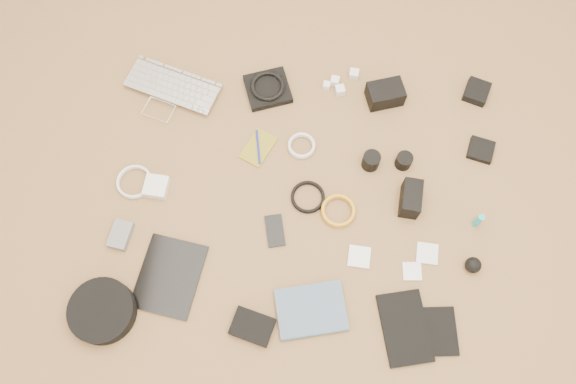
# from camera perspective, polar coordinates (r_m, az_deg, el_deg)

# --- Properties ---
(laptop) EXTENTS (0.40, 0.33, 0.03)m
(laptop) POSITION_cam_1_polar(r_m,az_deg,el_deg) (2.17, -12.19, 9.39)
(laptop) COLOR silver
(laptop) RESTS_ON ground
(headphone_pouch) EXTENTS (0.20, 0.19, 0.03)m
(headphone_pouch) POSITION_cam_1_polar(r_m,az_deg,el_deg) (2.14, -2.07, 10.41)
(headphone_pouch) COLOR black
(headphone_pouch) RESTS_ON ground
(headphones) EXTENTS (0.15, 0.15, 0.02)m
(headphones) POSITION_cam_1_polar(r_m,az_deg,el_deg) (2.12, -2.09, 10.72)
(headphones) COLOR black
(headphones) RESTS_ON headphone_pouch
(charger_a) EXTENTS (0.03, 0.03, 0.02)m
(charger_a) POSITION_cam_1_polar(r_m,az_deg,el_deg) (2.15, 3.95, 10.76)
(charger_a) COLOR silver
(charger_a) RESTS_ON ground
(charger_b) EXTENTS (0.04, 0.04, 0.03)m
(charger_b) POSITION_cam_1_polar(r_m,az_deg,el_deg) (2.14, 5.30, 10.26)
(charger_b) COLOR silver
(charger_b) RESTS_ON ground
(charger_c) EXTENTS (0.04, 0.04, 0.03)m
(charger_c) POSITION_cam_1_polar(r_m,az_deg,el_deg) (2.18, 6.72, 11.80)
(charger_c) COLOR silver
(charger_c) RESTS_ON ground
(charger_d) EXTENTS (0.03, 0.03, 0.03)m
(charger_d) POSITION_cam_1_polar(r_m,az_deg,el_deg) (2.16, 4.78, 11.16)
(charger_d) COLOR silver
(charger_d) RESTS_ON ground
(dslr_camera) EXTENTS (0.15, 0.13, 0.07)m
(dslr_camera) POSITION_cam_1_polar(r_m,az_deg,el_deg) (2.13, 9.84, 9.78)
(dslr_camera) COLOR black
(dslr_camera) RESTS_ON ground
(lens_pouch) EXTENTS (0.11, 0.12, 0.03)m
(lens_pouch) POSITION_cam_1_polar(r_m,az_deg,el_deg) (2.24, 18.62, 9.63)
(lens_pouch) COLOR black
(lens_pouch) RESTS_ON ground
(notebook_olive) EXTENTS (0.14, 0.16, 0.01)m
(notebook_olive) POSITION_cam_1_polar(r_m,az_deg,el_deg) (2.03, -3.04, 4.52)
(notebook_olive) COLOR olive
(notebook_olive) RESTS_ON ground
(pen_blue) EXTENTS (0.03, 0.13, 0.01)m
(pen_blue) POSITION_cam_1_polar(r_m,az_deg,el_deg) (2.03, -3.05, 4.62)
(pen_blue) COLOR #141CA4
(pen_blue) RESTS_ON notebook_olive
(cable_white_a) EXTENTS (0.12, 0.12, 0.01)m
(cable_white_a) POSITION_cam_1_polar(r_m,az_deg,el_deg) (2.03, 1.38, 4.66)
(cable_white_a) COLOR silver
(cable_white_a) RESTS_ON ground
(lens_a) EXTENTS (0.07, 0.07, 0.07)m
(lens_a) POSITION_cam_1_polar(r_m,az_deg,el_deg) (2.00, 8.43, 3.16)
(lens_a) COLOR black
(lens_a) RESTS_ON ground
(lens_b) EXTENTS (0.07, 0.07, 0.05)m
(lens_b) POSITION_cam_1_polar(r_m,az_deg,el_deg) (2.03, 11.68, 3.12)
(lens_b) COLOR black
(lens_b) RESTS_ON ground
(card_reader) EXTENTS (0.10, 0.10, 0.02)m
(card_reader) POSITION_cam_1_polar(r_m,az_deg,el_deg) (2.14, 19.01, 4.06)
(card_reader) COLOR black
(card_reader) RESTS_ON ground
(power_brick) EXTENTS (0.08, 0.08, 0.03)m
(power_brick) POSITION_cam_1_polar(r_m,az_deg,el_deg) (2.01, -13.24, 0.53)
(power_brick) COLOR silver
(power_brick) RESTS_ON ground
(cable_white_b) EXTENTS (0.16, 0.16, 0.01)m
(cable_white_b) POSITION_cam_1_polar(r_m,az_deg,el_deg) (2.05, -15.30, 0.95)
(cable_white_b) COLOR silver
(cable_white_b) RESTS_ON ground
(cable_black) EXTENTS (0.12, 0.12, 0.01)m
(cable_black) POSITION_cam_1_polar(r_m,az_deg,el_deg) (1.96, 2.02, -0.57)
(cable_black) COLOR black
(cable_black) RESTS_ON ground
(cable_yellow) EXTENTS (0.13, 0.13, 0.01)m
(cable_yellow) POSITION_cam_1_polar(r_m,az_deg,el_deg) (1.95, 5.11, -1.97)
(cable_yellow) COLOR #C78A17
(cable_yellow) RESTS_ON ground
(flash) EXTENTS (0.07, 0.12, 0.09)m
(flash) POSITION_cam_1_polar(r_m,az_deg,el_deg) (1.96, 12.36, -0.65)
(flash) COLOR black
(flash) RESTS_ON ground
(lens_cleaner) EXTENTS (0.03, 0.03, 0.08)m
(lens_cleaner) POSITION_cam_1_polar(r_m,az_deg,el_deg) (2.00, 18.76, -2.77)
(lens_cleaner) COLOR #1AA0AF
(lens_cleaner) RESTS_ON ground
(battery_charger) EXTENTS (0.08, 0.11, 0.03)m
(battery_charger) POSITION_cam_1_polar(r_m,az_deg,el_deg) (1.99, -16.65, -4.20)
(battery_charger) COLOR slate
(battery_charger) RESTS_ON ground
(tablet) EXTENTS (0.23, 0.28, 0.01)m
(tablet) POSITION_cam_1_polar(r_m,az_deg,el_deg) (1.92, -11.95, -8.37)
(tablet) COLOR black
(tablet) RESTS_ON ground
(phone) EXTENTS (0.08, 0.12, 0.01)m
(phone) POSITION_cam_1_polar(r_m,az_deg,el_deg) (1.92, -1.34, -3.95)
(phone) COLOR black
(phone) RESTS_ON ground
(filter_case_left) EXTENTS (0.08, 0.08, 0.01)m
(filter_case_left) POSITION_cam_1_polar(r_m,az_deg,el_deg) (1.91, 7.24, -6.55)
(filter_case_left) COLOR silver
(filter_case_left) RESTS_ON ground
(filter_case_mid) EXTENTS (0.07, 0.07, 0.01)m
(filter_case_mid) POSITION_cam_1_polar(r_m,az_deg,el_deg) (1.93, 12.49, -7.88)
(filter_case_mid) COLOR silver
(filter_case_mid) RESTS_ON ground
(filter_case_right) EXTENTS (0.07, 0.07, 0.01)m
(filter_case_right) POSITION_cam_1_polar(r_m,az_deg,el_deg) (1.95, 13.96, -6.09)
(filter_case_right) COLOR silver
(filter_case_right) RESTS_ON ground
(air_blower) EXTENTS (0.06, 0.06, 0.05)m
(air_blower) POSITION_cam_1_polar(r_m,az_deg,el_deg) (1.96, 18.29, -7.06)
(air_blower) COLOR black
(air_blower) RESTS_ON ground
(headphone_case) EXTENTS (0.27, 0.27, 0.06)m
(headphone_case) POSITION_cam_1_polar(r_m,az_deg,el_deg) (1.93, -18.34, -11.41)
(headphone_case) COLOR black
(headphone_case) RESTS_ON ground
(drive_case) EXTENTS (0.15, 0.12, 0.03)m
(drive_case) POSITION_cam_1_polar(r_m,az_deg,el_deg) (1.84, -3.64, -13.49)
(drive_case) COLOR black
(drive_case) RESTS_ON ground
(paperback) EXTENTS (0.25, 0.21, 0.02)m
(paperback) POSITION_cam_1_polar(r_m,az_deg,el_deg) (1.84, 2.81, -14.40)
(paperback) COLOR #435873
(paperback) RESTS_ON ground
(notebook_black_a) EXTENTS (0.19, 0.26, 0.02)m
(notebook_black_a) POSITION_cam_1_polar(r_m,az_deg,el_deg) (1.89, 11.78, -13.36)
(notebook_black_a) COLOR black
(notebook_black_a) RESTS_ON ground
(notebook_black_b) EXTENTS (0.12, 0.16, 0.01)m
(notebook_black_b) POSITION_cam_1_polar(r_m,az_deg,el_deg) (1.91, 15.25, -13.49)
(notebook_black_b) COLOR black
(notebook_black_b) RESTS_ON ground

